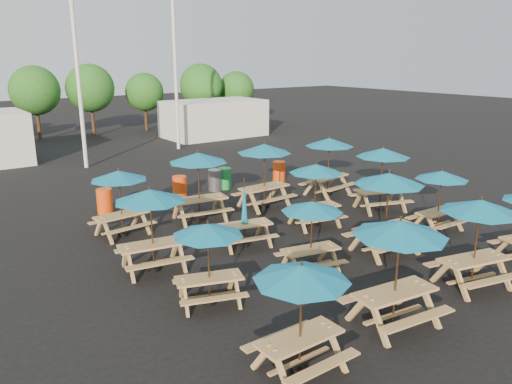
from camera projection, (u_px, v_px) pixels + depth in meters
ground at (282, 233)px, 16.64m from camera, size 120.00×120.00×0.00m
picnic_unit_0 at (302, 280)px, 8.92m from camera, size 1.79×1.79×2.17m
picnic_unit_1 at (208, 235)px, 11.51m from camera, size 2.13×2.13×2.03m
picnic_unit_2 at (150, 201)px, 13.29m from camera, size 2.21×2.21×2.33m
picnic_unit_3 at (119, 180)px, 15.98m from camera, size 2.01×2.01×2.21m
picnic_unit_4 at (400, 235)px, 10.47m from camera, size 2.25×2.25×2.44m
picnic_unit_5 at (312, 211)px, 13.27m from camera, size 1.98×1.98×2.02m
picnic_unit_6 at (244, 218)px, 15.36m from camera, size 1.96×1.79×2.15m
picnic_unit_7 at (198, 162)px, 17.40m from camera, size 2.36×2.36×2.50m
picnic_unit_8 at (480, 212)px, 12.31m from camera, size 2.33×2.33×2.34m
picnic_unit_9 at (389, 184)px, 14.46m from camera, size 2.29×2.29×2.49m
picnic_unit_10 at (316, 173)px, 16.87m from camera, size 2.15×2.15×2.22m
picnic_unit_11 at (264, 153)px, 18.96m from camera, size 2.14×2.14×2.52m
picnic_unit_13 at (441, 179)px, 16.45m from camera, size 1.78×1.78×2.09m
picnic_unit_14 at (383, 157)px, 18.60m from camera, size 2.55×2.55×2.43m
picnic_unit_15 at (329, 146)px, 20.70m from camera, size 2.30×2.30×2.45m
waste_bin_0 at (105, 201)px, 18.66m from camera, size 0.58×0.58×0.93m
waste_bin_1 at (180, 187)px, 20.61m from camera, size 0.58×0.58×0.93m
waste_bin_2 at (215, 180)px, 21.79m from camera, size 0.58×0.58×0.93m
waste_bin_3 at (225, 178)px, 22.09m from camera, size 0.58×0.58×0.93m
waste_bin_4 at (279, 171)px, 23.46m from camera, size 0.58×0.58×0.93m
mast_0 at (76, 50)px, 24.81m from camera, size 0.20×0.20×12.00m
mast_1 at (175, 51)px, 30.06m from camera, size 0.20×0.20×12.00m
event_tent_1 at (214, 118)px, 36.21m from camera, size 7.00×4.00×2.60m
tree_3 at (35, 91)px, 33.98m from camera, size 3.36×3.36×5.09m
tree_4 at (90, 88)px, 35.69m from camera, size 3.41×3.41×5.17m
tree_5 at (145, 92)px, 38.60m from camera, size 2.94×2.94×4.45m
tree_6 at (201, 85)px, 39.38m from camera, size 3.38×3.38×5.13m
tree_7 at (236, 89)px, 41.44m from camera, size 2.95×2.95×4.48m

